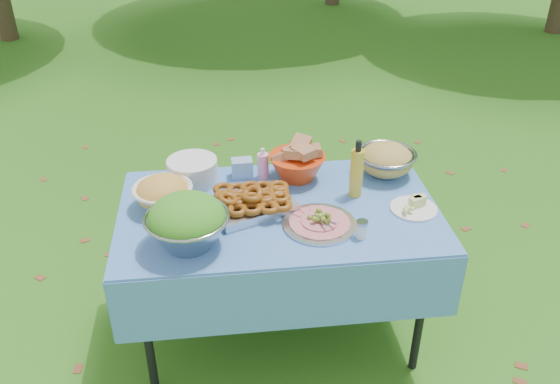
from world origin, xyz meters
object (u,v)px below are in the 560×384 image
at_px(picnic_table, 279,274).
at_px(bread_bowl, 297,161).
at_px(plate_stack, 193,171).
at_px(oil_bottle, 357,169).
at_px(salad_bowl, 187,222).
at_px(pasta_bowl_steel, 386,159).
at_px(charcuterie_platter, 320,218).

relative_size(picnic_table, bread_bowl, 5.20).
distance_m(plate_stack, oil_bottle, 0.80).
xyz_separation_m(picnic_table, salad_bowl, (-0.41, -0.23, 0.50)).
bearing_deg(pasta_bowl_steel, bread_bowl, 179.13).
height_order(picnic_table, salad_bowl, salad_bowl).
relative_size(picnic_table, pasta_bowl_steel, 4.93).
xyz_separation_m(picnic_table, plate_stack, (-0.39, 0.30, 0.44)).
distance_m(bread_bowl, oil_bottle, 0.32).
xyz_separation_m(pasta_bowl_steel, oil_bottle, (-0.20, -0.19, 0.06)).
bearing_deg(pasta_bowl_steel, salad_bowl, -152.79).
bearing_deg(pasta_bowl_steel, picnic_table, -154.57).
xyz_separation_m(salad_bowl, pasta_bowl_steel, (0.98, 0.50, -0.04)).
height_order(bread_bowl, oil_bottle, oil_bottle).
height_order(picnic_table, oil_bottle, oil_bottle).
bearing_deg(charcuterie_platter, bread_bowl, 95.28).
bearing_deg(oil_bottle, bread_bowl, 142.06).
bearing_deg(bread_bowl, salad_bowl, -136.02).
height_order(pasta_bowl_steel, oil_bottle, oil_bottle).
relative_size(plate_stack, charcuterie_platter, 0.75).
bearing_deg(bread_bowl, picnic_table, -113.71).
bearing_deg(charcuterie_platter, plate_stack, 141.11).
relative_size(plate_stack, pasta_bowl_steel, 0.83).
bearing_deg(pasta_bowl_steel, oil_bottle, -136.26).
height_order(picnic_table, bread_bowl, bread_bowl).
height_order(picnic_table, plate_stack, plate_stack).
xyz_separation_m(plate_stack, pasta_bowl_steel, (0.96, -0.02, 0.02)).
distance_m(salad_bowl, charcuterie_platter, 0.58).
xyz_separation_m(salad_bowl, oil_bottle, (0.78, 0.31, 0.03)).
bearing_deg(bread_bowl, oil_bottle, -37.94).
xyz_separation_m(plate_stack, charcuterie_platter, (0.55, -0.45, -0.02)).
relative_size(salad_bowl, plate_stack, 1.42).
xyz_separation_m(salad_bowl, bread_bowl, (0.53, 0.51, -0.02)).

